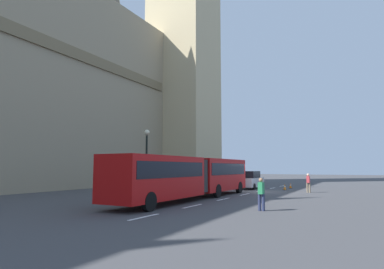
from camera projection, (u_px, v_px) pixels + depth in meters
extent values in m
plane|color=#424244|center=(257.00, 192.00, 29.48)|extent=(160.00, 160.00, 0.00)
cube|color=silver|center=(144.00, 217.00, 14.33)|extent=(2.20, 0.16, 0.01)
cube|color=silver|center=(192.00, 206.00, 18.36)|extent=(2.20, 0.16, 0.01)
cube|color=silver|center=(223.00, 199.00, 22.39)|extent=(2.20, 0.16, 0.01)
cube|color=silver|center=(245.00, 194.00, 26.42)|extent=(2.20, 0.16, 0.01)
cube|color=silver|center=(260.00, 191.00, 30.45)|extent=(2.20, 0.16, 0.01)
cube|color=silver|center=(273.00, 188.00, 34.48)|extent=(2.20, 0.16, 0.01)
cube|color=silver|center=(282.00, 186.00, 38.51)|extent=(2.20, 0.16, 0.01)
cube|color=#C6B284|center=(184.00, 26.00, 52.14)|extent=(9.09, 9.09, 50.62)
cube|color=#B20F0F|center=(216.00, 174.00, 26.33)|extent=(7.66, 2.50, 2.50)
cube|color=black|center=(216.00, 169.00, 26.37)|extent=(7.04, 2.54, 0.90)
cube|color=#B20F0F|center=(157.00, 177.00, 18.83)|extent=(7.66, 2.50, 2.50)
cube|color=black|center=(157.00, 170.00, 18.87)|extent=(7.04, 2.54, 0.90)
cylinder|color=#2D2D2D|center=(191.00, 176.00, 22.58)|extent=(2.38, 2.38, 2.25)
cylinder|color=black|center=(239.00, 187.00, 27.82)|extent=(1.00, 0.30, 1.00)
cylinder|color=black|center=(217.00, 191.00, 23.66)|extent=(1.00, 0.30, 1.00)
cylinder|color=black|center=(149.00, 202.00, 16.17)|extent=(1.00, 0.30, 1.00)
cube|color=#B7B7BC|center=(250.00, 182.00, 33.45)|extent=(4.40, 1.80, 0.90)
cube|color=black|center=(249.00, 174.00, 33.35)|extent=(2.46, 1.66, 0.70)
cylinder|color=black|center=(261.00, 185.00, 34.26)|extent=(0.64, 0.30, 0.64)
cylinder|color=black|center=(253.00, 187.00, 31.79)|extent=(0.64, 0.30, 0.64)
cube|color=black|center=(285.00, 190.00, 31.54)|extent=(0.36, 0.36, 0.03)
cone|color=orange|center=(285.00, 187.00, 31.57)|extent=(0.28, 0.28, 0.55)
cylinder|color=white|center=(285.00, 187.00, 31.58)|extent=(0.17, 0.17, 0.08)
cube|color=black|center=(291.00, 188.00, 34.27)|extent=(0.36, 0.36, 0.03)
cone|color=orange|center=(290.00, 185.00, 34.30)|extent=(0.28, 0.28, 0.55)
cylinder|color=white|center=(290.00, 185.00, 34.31)|extent=(0.17, 0.17, 0.08)
cylinder|color=black|center=(146.00, 194.00, 25.24)|extent=(0.32, 0.32, 0.30)
cylinder|color=black|center=(146.00, 165.00, 25.47)|extent=(0.16, 0.16, 4.80)
sphere|color=beige|center=(147.00, 132.00, 25.74)|extent=(0.44, 0.44, 0.44)
cylinder|color=#262D4C|center=(260.00, 202.00, 16.47)|extent=(0.16, 0.16, 0.86)
cylinder|color=#262D4C|center=(263.00, 202.00, 16.38)|extent=(0.16, 0.16, 0.86)
cube|color=#267F4C|center=(261.00, 188.00, 16.50)|extent=(0.40, 0.24, 0.60)
sphere|color=#936B4C|center=(261.00, 180.00, 16.54)|extent=(0.22, 0.22, 0.22)
cylinder|color=#726651|center=(310.00, 188.00, 28.38)|extent=(0.16, 0.16, 0.86)
cylinder|color=#726651|center=(307.00, 188.00, 28.48)|extent=(0.16, 0.16, 0.86)
cube|color=#BF383F|center=(308.00, 179.00, 28.51)|extent=(0.40, 0.25, 0.60)
sphere|color=beige|center=(308.00, 175.00, 28.55)|extent=(0.22, 0.22, 0.22)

